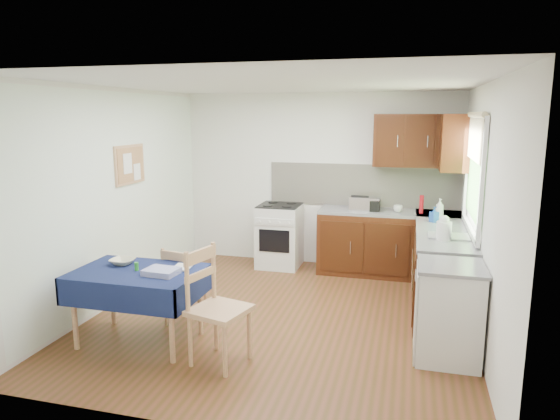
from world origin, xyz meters
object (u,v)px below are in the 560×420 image
(chair_far, at_px, (183,284))
(sandwich_press, at_px, (368,204))
(dish_rack, at_px, (449,235))
(dining_table, at_px, (138,281))
(kettle, at_px, (444,229))
(chair_near, at_px, (215,303))
(toaster, at_px, (360,204))

(chair_far, height_order, sandwich_press, sandwich_press)
(sandwich_press, distance_m, dish_rack, 1.66)
(chair_far, bearing_deg, dining_table, 75.51)
(dining_table, height_order, kettle, kettle)
(chair_near, xyz_separation_m, dish_rack, (2.05, 1.59, 0.37))
(chair_near, distance_m, toaster, 3.04)
(dish_rack, bearing_deg, sandwich_press, 121.82)
(chair_far, relative_size, chair_near, 0.81)
(toaster, height_order, dish_rack, toaster)
(chair_far, distance_m, kettle, 2.79)
(toaster, bearing_deg, kettle, -70.93)
(dining_table, height_order, dish_rack, dish_rack)
(toaster, height_order, kettle, kettle)
(sandwich_press, height_order, dish_rack, dish_rack)
(sandwich_press, xyz_separation_m, dish_rack, (0.97, -1.35, -0.07))
(chair_near, bearing_deg, dish_rack, -37.36)
(dining_table, bearing_deg, chair_near, -36.31)
(dining_table, distance_m, kettle, 3.15)
(dining_table, distance_m, chair_near, 0.89)
(dining_table, relative_size, sandwich_press, 3.87)
(chair_far, relative_size, dish_rack, 2.01)
(kettle, bearing_deg, sandwich_press, 121.50)
(chair_near, bearing_deg, toaster, -4.01)
(dining_table, relative_size, dish_rack, 2.86)
(sandwich_press, bearing_deg, dining_table, -107.66)
(chair_far, xyz_separation_m, sandwich_press, (1.71, 2.27, 0.54))
(dish_rack, bearing_deg, chair_near, -145.96)
(chair_far, relative_size, kettle, 3.22)
(dish_rack, height_order, kettle, kettle)
(dining_table, relative_size, chair_near, 1.15)
(dining_table, xyz_separation_m, dish_rack, (2.91, 1.41, 0.30))
(chair_near, distance_m, sandwich_press, 3.16)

